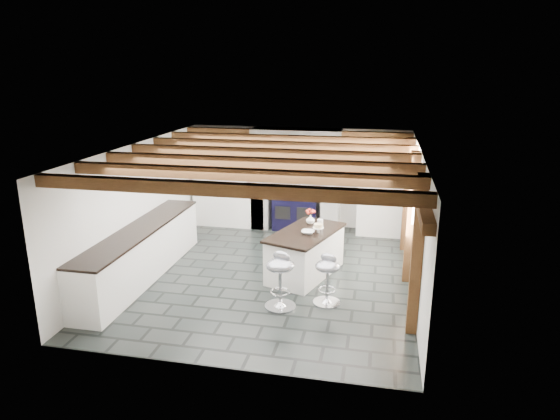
% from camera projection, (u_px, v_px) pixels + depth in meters
% --- Properties ---
extents(ground, '(6.00, 6.00, 0.00)m').
position_uv_depth(ground, '(270.00, 274.00, 9.09)').
color(ground, black).
rests_on(ground, ground).
extents(room_shell, '(6.00, 6.03, 6.00)m').
position_uv_depth(room_shell, '(256.00, 196.00, 10.24)').
color(room_shell, silver).
rests_on(room_shell, ground).
extents(range_cooker, '(1.00, 0.63, 0.99)m').
position_uv_depth(range_cooker, '(296.00, 209.00, 11.47)').
color(range_cooker, black).
rests_on(range_cooker, ground).
extents(kitchen_island, '(1.35, 1.85, 1.10)m').
position_uv_depth(kitchen_island, '(305.00, 253.00, 8.93)').
color(kitchen_island, white).
rests_on(kitchen_island, ground).
extents(bar_stool_near, '(0.51, 0.51, 0.81)m').
position_uv_depth(bar_stool_near, '(328.00, 274.00, 7.82)').
color(bar_stool_near, silver).
rests_on(bar_stool_near, ground).
extents(bar_stool_far, '(0.58, 0.58, 0.90)m').
position_uv_depth(bar_stool_far, '(281.00, 274.00, 7.67)').
color(bar_stool_far, silver).
rests_on(bar_stool_far, ground).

